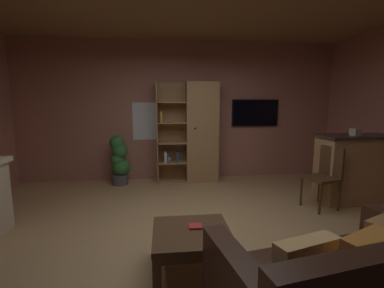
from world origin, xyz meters
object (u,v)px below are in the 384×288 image
at_px(coffee_table, 192,239).
at_px(wall_mounted_tv, 255,113).
at_px(dining_chair, 325,173).
at_px(potted_floor_plant, 119,160).
at_px(bookshelf_cabinet, 198,133).
at_px(kitchen_bar_counter, 361,168).
at_px(tissue_box, 355,132).
at_px(table_book_0, 195,226).

height_order(coffee_table, wall_mounted_tv, wall_mounted_tv).
bearing_deg(dining_chair, potted_floor_plant, 154.39).
relative_size(bookshelf_cabinet, kitchen_bar_counter, 1.41).
height_order(bookshelf_cabinet, tissue_box, bookshelf_cabinet).
relative_size(dining_chair, potted_floor_plant, 0.97).
xyz_separation_m(coffee_table, potted_floor_plant, (-1.09, 2.88, 0.15)).
relative_size(coffee_table, wall_mounted_tv, 0.71).
bearing_deg(tissue_box, dining_chair, -165.53).
distance_m(dining_chair, potted_floor_plant, 3.58).
distance_m(kitchen_bar_counter, coffee_table, 3.29).
distance_m(kitchen_bar_counter, table_book_0, 3.22).
bearing_deg(wall_mounted_tv, coffee_table, -117.96).
bearing_deg(wall_mounted_tv, tissue_box, -60.08).
bearing_deg(bookshelf_cabinet, wall_mounted_tv, 9.59).
height_order(kitchen_bar_counter, tissue_box, tissue_box).
bearing_deg(coffee_table, tissue_box, 28.83).
bearing_deg(potted_floor_plant, bookshelf_cabinet, 3.27).
bearing_deg(tissue_box, table_book_0, -151.80).
bearing_deg(wall_mounted_tv, bookshelf_cabinet, -170.41).
height_order(bookshelf_cabinet, table_book_0, bookshelf_cabinet).
height_order(bookshelf_cabinet, kitchen_bar_counter, bookshelf_cabinet).
distance_m(tissue_box, wall_mounted_tv, 1.99).
distance_m(coffee_table, dining_chair, 2.53).
relative_size(bookshelf_cabinet, dining_chair, 2.14).
bearing_deg(coffee_table, wall_mounted_tv, 62.04).
xyz_separation_m(tissue_box, potted_floor_plant, (-3.76, 1.41, -0.65)).
distance_m(bookshelf_cabinet, potted_floor_plant, 1.61).
bearing_deg(dining_chair, table_book_0, -148.76).
bearing_deg(potted_floor_plant, dining_chair, -25.61).
bearing_deg(coffee_table, table_book_0, 55.34).
relative_size(tissue_box, wall_mounted_tv, 0.12).
height_order(coffee_table, potted_floor_plant, potted_floor_plant).
bearing_deg(wall_mounted_tv, kitchen_bar_counter, -53.54).
bearing_deg(tissue_box, potted_floor_plant, 159.43).
distance_m(bookshelf_cabinet, dining_chair, 2.40).
height_order(kitchen_bar_counter, table_book_0, kitchen_bar_counter).
bearing_deg(potted_floor_plant, kitchen_bar_counter, -18.49).
xyz_separation_m(kitchen_bar_counter, wall_mounted_tv, (-1.20, 1.63, 0.82)).
distance_m(coffee_table, wall_mounted_tv, 3.74).
distance_m(bookshelf_cabinet, table_book_0, 2.99).
height_order(tissue_box, wall_mounted_tv, wall_mounted_tv).
xyz_separation_m(kitchen_bar_counter, potted_floor_plant, (-3.98, 1.33, -0.06)).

